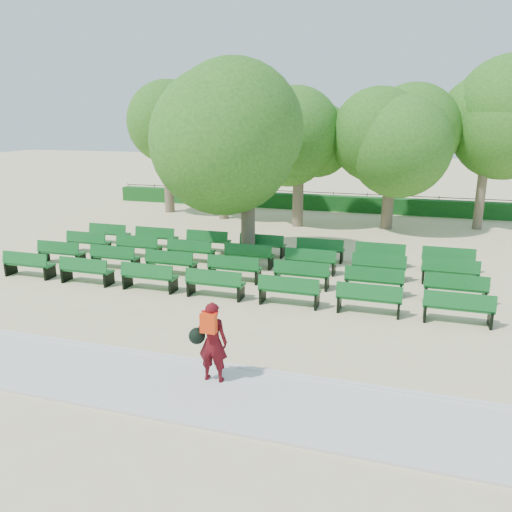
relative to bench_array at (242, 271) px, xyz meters
The scene contains 9 objects.
ground 0.48m from the bench_array, 79.64° to the right, with size 120.00×120.00×0.00m, color beige.
paving 7.86m from the bench_array, 89.38° to the right, with size 30.00×2.20×0.06m, color beige.
curb 6.71m from the bench_array, 89.28° to the right, with size 30.00×0.12×0.10m, color silver.
hedge 13.54m from the bench_array, 89.64° to the left, with size 26.00×0.70×0.90m, color #144D19.
fence 13.94m from the bench_array, 89.65° to the left, with size 26.00×0.10×1.02m, color black, non-canonical shape.
tree_line 9.54m from the bench_array, 89.49° to the left, with size 21.80×6.80×7.04m, color #2F6A1C, non-canonical shape.
bench_array is the anchor object (origin of this frame).
tree_among 4.80m from the bench_array, 101.69° to the left, with size 5.11×5.11×6.81m.
person 7.65m from the bench_array, 76.06° to the right, with size 0.81×0.49×1.71m.
Camera 1 is at (5.35, -15.53, 5.28)m, focal length 35.00 mm.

